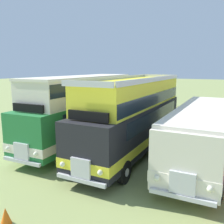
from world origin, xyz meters
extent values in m
cube|color=#237538|center=(-13.31, -0.14, 1.70)|extent=(2.90, 10.79, 2.30)
cube|color=silver|center=(-13.31, -0.14, 1.10)|extent=(2.94, 10.83, 0.44)
cube|color=#19232D|center=(-13.33, 0.26, 2.30)|extent=(2.84, 8.39, 0.76)
cube|color=#19232D|center=(-13.11, -5.43, 2.35)|extent=(2.20, 0.18, 0.90)
cube|color=silver|center=(-13.11, -5.54, 1.10)|extent=(0.90, 0.15, 0.80)
cube|color=silver|center=(-13.11, -5.57, 0.60)|extent=(2.30, 0.23, 0.16)
sphere|color=#EAEACC|center=(-12.21, -5.51, 1.10)|extent=(0.22, 0.22, 0.22)
sphere|color=#EAEACC|center=(-14.01, -5.58, 1.10)|extent=(0.22, 0.22, 0.22)
cube|color=silver|center=(-13.32, 0.11, 3.60)|extent=(2.77, 9.88, 1.50)
cube|color=silver|center=(-13.32, 0.11, 4.42)|extent=(2.83, 9.99, 0.14)
cube|color=#19232D|center=(-13.32, 0.11, 3.90)|extent=(2.81, 9.78, 0.68)
cube|color=black|center=(-13.13, -4.94, 3.10)|extent=(1.90, 0.19, 0.40)
cylinder|color=black|center=(-12.02, -3.85, 0.52)|extent=(0.32, 1.05, 1.04)
cylinder|color=silver|center=(-11.87, -3.84, 0.52)|extent=(0.03, 0.36, 0.36)
cylinder|color=black|center=(-14.32, -3.93, 0.52)|extent=(0.32, 1.05, 1.04)
cylinder|color=silver|center=(-14.47, -3.94, 0.52)|extent=(0.03, 0.36, 0.36)
cylinder|color=black|center=(-12.30, 3.45, 0.52)|extent=(0.32, 1.05, 1.04)
cylinder|color=silver|center=(-12.15, 3.45, 0.52)|extent=(0.03, 0.36, 0.36)
cylinder|color=black|center=(-14.60, 3.36, 0.52)|extent=(0.32, 1.05, 1.04)
cylinder|color=silver|center=(-14.75, 3.36, 0.52)|extent=(0.03, 0.36, 0.36)
cube|color=black|center=(-9.51, -0.32, 1.70)|extent=(2.60, 11.01, 2.30)
cube|color=yellow|center=(-9.51, -0.32, 1.10)|extent=(2.64, 11.05, 0.44)
cube|color=#19232D|center=(-9.51, 0.08, 2.30)|extent=(2.61, 8.61, 0.76)
cube|color=#19232D|center=(-9.46, -5.75, 2.35)|extent=(2.20, 0.12, 0.90)
cube|color=silver|center=(-9.46, -5.86, 1.10)|extent=(0.90, 0.13, 0.80)
cube|color=silver|center=(-9.46, -5.89, 0.60)|extent=(2.30, 0.16, 0.16)
sphere|color=#EAEACC|center=(-8.56, -5.86, 1.10)|extent=(0.22, 0.22, 0.22)
sphere|color=#EAEACC|center=(-10.36, -5.88, 1.10)|extent=(0.22, 0.22, 0.22)
cube|color=yellow|center=(-9.51, -0.07, 3.60)|extent=(2.49, 10.11, 1.50)
cube|color=silver|center=(-9.46, -5.31, 4.40)|extent=(2.40, 0.12, 0.24)
cube|color=silver|center=(-9.55, 4.48, 4.40)|extent=(2.40, 0.12, 0.24)
cube|color=silver|center=(-8.31, -0.06, 4.40)|extent=(0.19, 10.09, 0.24)
cube|color=silver|center=(-10.71, -0.08, 4.40)|extent=(0.19, 10.09, 0.24)
cube|color=#19232D|center=(-9.51, -0.07, 3.30)|extent=(2.53, 10.01, 0.64)
cube|color=black|center=(-9.46, -5.26, 3.10)|extent=(1.90, 0.14, 0.40)
cylinder|color=black|center=(-8.32, -4.20, 0.52)|extent=(0.29, 1.04, 1.04)
cylinder|color=silver|center=(-8.17, -4.20, 0.52)|extent=(0.02, 0.36, 0.36)
cylinder|color=black|center=(-10.62, -4.22, 0.52)|extent=(0.29, 1.04, 1.04)
cylinder|color=silver|center=(-10.77, -4.22, 0.52)|extent=(0.02, 0.36, 0.36)
cylinder|color=black|center=(-8.39, 3.39, 0.52)|extent=(0.29, 1.04, 1.04)
cylinder|color=silver|center=(-8.24, 3.39, 0.52)|extent=(0.02, 0.36, 0.36)
cylinder|color=black|center=(-10.69, 3.36, 0.52)|extent=(0.29, 1.04, 1.04)
cylinder|color=silver|center=(-10.84, 3.36, 0.52)|extent=(0.02, 0.36, 0.36)
cube|color=silver|center=(-5.71, -0.12, 1.70)|extent=(2.70, 10.29, 2.30)
cube|color=silver|center=(-5.71, -0.12, 1.10)|extent=(2.74, 10.34, 0.44)
cube|color=#19232D|center=(-5.71, 0.28, 2.30)|extent=(2.68, 7.90, 0.76)
cube|color=#19232D|center=(-5.61, -5.18, 2.35)|extent=(2.20, 0.14, 0.90)
cube|color=silver|center=(-5.60, -5.29, 1.10)|extent=(0.90, 0.14, 0.80)
cube|color=silver|center=(-5.60, -5.32, 0.60)|extent=(2.30, 0.19, 0.16)
sphere|color=#EAEACC|center=(-4.70, -5.29, 1.10)|extent=(0.22, 0.22, 0.22)
sphere|color=#EAEACC|center=(-6.50, -5.32, 1.10)|extent=(0.22, 0.22, 0.22)
cube|color=silver|center=(-5.71, -0.12, 2.92)|extent=(2.65, 9.89, 0.14)
cylinder|color=black|center=(-4.49, -3.62, 0.52)|extent=(0.30, 1.05, 1.04)
cylinder|color=silver|center=(-4.34, -3.62, 0.52)|extent=(0.03, 0.36, 0.36)
cylinder|color=black|center=(-6.79, -3.67, 0.52)|extent=(0.30, 1.05, 1.04)
cylinder|color=silver|center=(-6.94, -3.67, 0.52)|extent=(0.03, 0.36, 0.36)
cylinder|color=black|center=(-6.92, 3.18, 0.52)|extent=(0.30, 1.05, 1.04)
cylinder|color=silver|center=(-7.07, 3.18, 0.52)|extent=(0.03, 0.36, 0.36)
cone|color=orange|center=(-10.52, -8.60, 0.29)|extent=(0.36, 0.36, 0.57)
cylinder|color=#8C704C|center=(-16.31, 12.44, 0.53)|extent=(0.08, 0.08, 1.05)
cylinder|color=#8C704C|center=(-9.79, 12.44, 0.53)|extent=(0.08, 0.08, 1.05)
camera|label=1|loc=(-4.09, -13.39, 5.04)|focal=39.26mm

